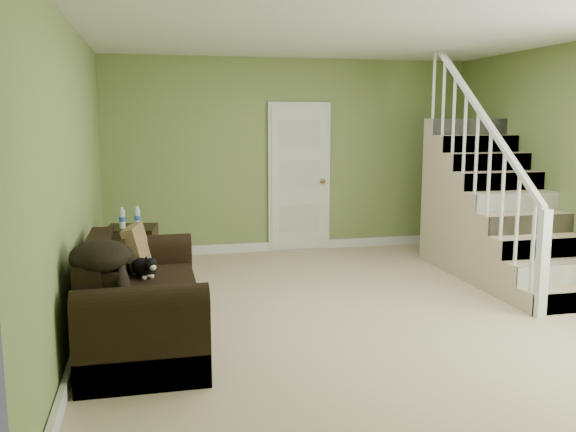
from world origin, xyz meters
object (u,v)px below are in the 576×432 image
side_table (132,255)px  cat (143,268)px  sofa (138,303)px  banana (167,302)px

side_table → cat: 1.53m
sofa → cat: bearing=82.2°
banana → side_table: bearing=50.7°
cat → banana: 0.88m
sofa → cat: sofa is taller
sofa → cat: size_ratio=4.57×
sofa → side_table: 1.84m
side_table → cat: (0.14, -1.51, 0.21)m
sofa → banana: bearing=-67.3°
side_table → banana: side_table is taller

